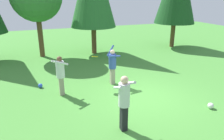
{
  "coord_description": "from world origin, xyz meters",
  "views": [
    {
      "loc": [
        -3.97,
        -6.93,
        3.96
      ],
      "look_at": [
        -1.08,
        0.8,
        1.05
      ],
      "focal_mm": 34.52,
      "sensor_mm": 36.0,
      "label": 1
    }
  ],
  "objects_px": {
    "person_thrower": "(112,64)",
    "frisbee": "(95,57)",
    "person_bystander": "(124,99)",
    "ball_blue": "(40,86)",
    "person_catcher": "(60,72)",
    "ball_white": "(211,106)"
  },
  "relations": [
    {
      "from": "person_catcher",
      "to": "frisbee",
      "type": "distance_m",
      "value": 1.63
    },
    {
      "from": "person_thrower",
      "to": "frisbee",
      "type": "height_order",
      "value": "person_thrower"
    },
    {
      "from": "frisbee",
      "to": "ball_blue",
      "type": "xyz_separation_m",
      "value": [
        -2.36,
        0.75,
        -1.32
      ]
    },
    {
      "from": "person_catcher",
      "to": "ball_white",
      "type": "height_order",
      "value": "person_catcher"
    },
    {
      "from": "ball_white",
      "to": "frisbee",
      "type": "bearing_deg",
      "value": 135.11
    },
    {
      "from": "person_thrower",
      "to": "ball_white",
      "type": "xyz_separation_m",
      "value": [
        2.55,
        -3.44,
        -0.87
      ]
    },
    {
      "from": "person_thrower",
      "to": "person_catcher",
      "type": "height_order",
      "value": "person_thrower"
    },
    {
      "from": "person_thrower",
      "to": "person_catcher",
      "type": "bearing_deg",
      "value": 4.01
    },
    {
      "from": "person_bystander",
      "to": "ball_blue",
      "type": "bearing_deg",
      "value": 30.04
    },
    {
      "from": "person_thrower",
      "to": "person_catcher",
      "type": "relative_size",
      "value": 1.09
    },
    {
      "from": "person_catcher",
      "to": "ball_blue",
      "type": "distance_m",
      "value": 1.59
    },
    {
      "from": "person_catcher",
      "to": "ball_blue",
      "type": "bearing_deg",
      "value": 117.54
    },
    {
      "from": "person_thrower",
      "to": "ball_blue",
      "type": "xyz_separation_m",
      "value": [
        -3.19,
        0.69,
        -0.88
      ]
    },
    {
      "from": "person_thrower",
      "to": "person_bystander",
      "type": "relative_size",
      "value": 1.02
    },
    {
      "from": "person_catcher",
      "to": "ball_blue",
      "type": "relative_size",
      "value": 8.4
    },
    {
      "from": "person_bystander",
      "to": "person_thrower",
      "type": "bearing_deg",
      "value": -13.16
    },
    {
      "from": "person_bystander",
      "to": "frisbee",
      "type": "relative_size",
      "value": 4.8
    },
    {
      "from": "person_thrower",
      "to": "frisbee",
      "type": "bearing_deg",
      "value": 0.0
    },
    {
      "from": "person_thrower",
      "to": "ball_white",
      "type": "distance_m",
      "value": 4.37
    },
    {
      "from": "ball_white",
      "to": "ball_blue",
      "type": "xyz_separation_m",
      "value": [
        -5.74,
        4.12,
        -0.01
      ]
    },
    {
      "from": "ball_white",
      "to": "person_thrower",
      "type": "bearing_deg",
      "value": 126.61
    },
    {
      "from": "frisbee",
      "to": "ball_white",
      "type": "relative_size",
      "value": 1.69
    }
  ]
}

